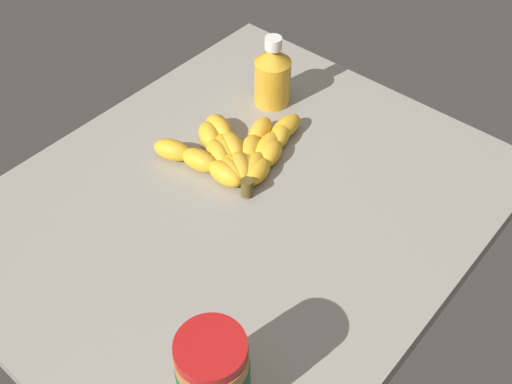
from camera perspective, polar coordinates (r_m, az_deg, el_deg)
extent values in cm
cube|color=gray|center=(97.20, -1.47, -1.74)|extent=(81.20, 67.44, 4.49)
ellipsoid|color=gold|center=(97.75, 0.14, 1.96)|extent=(6.60, 4.35, 3.33)
ellipsoid|color=gold|center=(100.91, 1.40, 3.70)|extent=(6.81, 4.98, 3.33)
ellipsoid|color=gold|center=(104.36, 2.28, 5.41)|extent=(6.93, 5.54, 3.33)
ellipsoid|color=gold|center=(98.29, -0.21, 2.30)|extent=(8.03, 5.89, 3.38)
ellipsoid|color=gold|center=(102.19, 1.11, 4.39)|extent=(7.84, 4.83, 3.38)
ellipsoid|color=gold|center=(105.92, 2.83, 6.14)|extent=(7.40, 3.62, 3.38)
ellipsoid|color=gold|center=(98.21, -0.95, 2.21)|extent=(6.96, 6.50, 3.30)
ellipsoid|color=gold|center=(101.79, -0.53, 4.16)|extent=(7.09, 5.79, 3.30)
ellipsoid|color=gold|center=(105.30, 0.41, 5.89)|extent=(6.92, 4.83, 3.30)
ellipsoid|color=gold|center=(98.10, -1.51, 2.34)|extent=(7.07, 7.57, 3.79)
ellipsoid|color=gold|center=(101.85, -2.29, 4.33)|extent=(6.46, 7.64, 3.79)
ellipsoid|color=gold|center=(105.52, -3.50, 6.06)|extent=(5.65, 7.48, 3.79)
ellipsoid|color=gold|center=(98.03, -2.02, 2.16)|extent=(6.00, 7.51, 3.50)
ellipsoid|color=gold|center=(101.72, -2.99, 4.13)|extent=(6.54, 7.48, 3.50)
ellipsoid|color=gold|center=(105.66, -3.52, 6.03)|extent=(6.97, 7.33, 3.50)
ellipsoid|color=gold|center=(97.65, -2.32, 1.98)|extent=(5.14, 6.89, 3.62)
ellipsoid|color=gold|center=(100.86, -3.61, 3.69)|extent=(5.84, 7.09, 3.62)
ellipsoid|color=gold|center=(104.38, -4.43, 5.40)|extent=(6.40, 7.12, 3.62)
ellipsoid|color=gold|center=(97.31, -2.91, 1.75)|extent=(3.61, 6.75, 3.60)
ellipsoid|color=gold|center=(99.88, -5.34, 3.02)|extent=(4.71, 7.26, 3.60)
ellipsoid|color=gold|center=(102.13, -7.97, 3.91)|extent=(5.68, 7.56, 3.60)
cylinder|color=brown|center=(95.28, -1.06, 0.58)|extent=(2.00, 2.00, 3.00)
cylinder|color=#B27238|center=(72.45, -4.03, -17.05)|extent=(8.33, 8.33, 11.16)
cylinder|color=#0F592D|center=(71.96, -4.06, -16.85)|extent=(8.50, 8.50, 5.02)
cylinder|color=#B71414|center=(66.77, -4.33, -14.60)|extent=(8.09, 8.09, 1.69)
cylinder|color=gold|center=(111.65, 1.57, 10.37)|extent=(6.67, 6.67, 8.72)
cone|color=gold|center=(108.35, 1.63, 12.82)|extent=(6.67, 6.67, 2.77)
cylinder|color=white|center=(107.01, 1.65, 13.90)|extent=(3.03, 3.03, 2.11)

